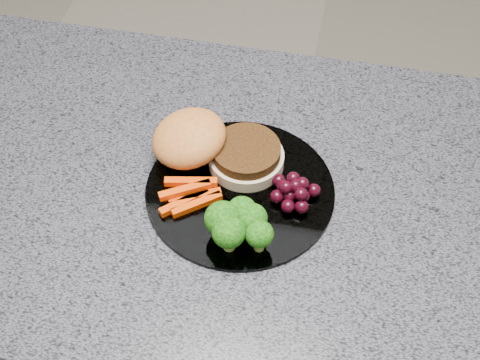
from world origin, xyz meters
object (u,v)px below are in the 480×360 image
island_cabinet (239,341)px  burger (209,147)px  plate (240,191)px  grape_bunch (294,191)px

island_cabinet → burger: (-0.05, 0.04, 0.50)m
plate → burger: bearing=138.8°
island_cabinet → plate: bearing=-63.2°
grape_bunch → burger: bearing=160.0°
burger → grape_bunch: 0.14m
grape_bunch → plate: bearing=-179.5°
plate → grape_bunch: 0.08m
island_cabinet → burger: 0.50m
plate → burger: burger is taller
island_cabinet → plate: (0.00, -0.01, 0.47)m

